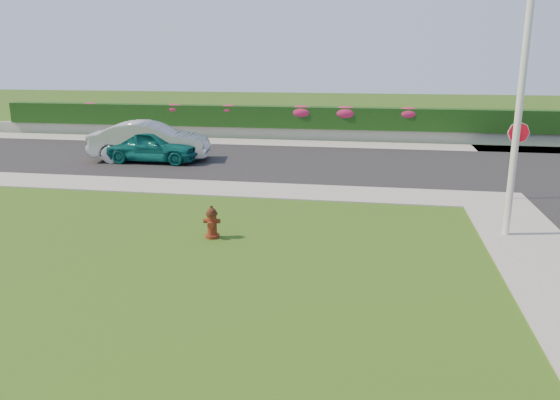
% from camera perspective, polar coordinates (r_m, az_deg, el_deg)
% --- Properties ---
extents(ground, '(120.00, 120.00, 0.00)m').
position_cam_1_polar(ground, '(9.38, -13.02, -11.94)').
color(ground, black).
rests_on(ground, ground).
extents(street_far, '(26.00, 8.00, 0.04)m').
position_cam_1_polar(street_far, '(23.63, -11.05, 4.31)').
color(street_far, black).
rests_on(street_far, ground).
extents(sidewalk_far, '(24.00, 2.00, 0.04)m').
position_cam_1_polar(sidewalk_far, '(19.61, -19.00, 1.70)').
color(sidewalk_far, gray).
rests_on(sidewalk_far, ground).
extents(curb_corner, '(2.00, 2.00, 0.04)m').
position_cam_1_polar(curb_corner, '(17.53, 21.45, 0.00)').
color(curb_corner, gray).
rests_on(curb_corner, ground).
extents(sidewalk_beyond, '(34.00, 2.00, 0.04)m').
position_cam_1_polar(sidewalk_beyond, '(27.36, 0.64, 5.96)').
color(sidewalk_beyond, gray).
rests_on(sidewalk_beyond, ground).
extents(retaining_wall, '(34.00, 0.40, 0.60)m').
position_cam_1_polar(retaining_wall, '(28.78, 1.14, 6.95)').
color(retaining_wall, gray).
rests_on(retaining_wall, ground).
extents(hedge, '(32.00, 0.90, 1.10)m').
position_cam_1_polar(hedge, '(28.78, 1.18, 8.66)').
color(hedge, black).
rests_on(hedge, retaining_wall).
extents(fire_hydrant, '(0.40, 0.38, 0.78)m').
position_cam_1_polar(fire_hydrant, '(12.97, -7.13, -2.37)').
color(fire_hydrant, '#49200B').
rests_on(fire_hydrant, ground).
extents(sedan_teal, '(3.97, 1.60, 1.35)m').
position_cam_1_polar(sedan_teal, '(22.77, -13.32, 5.58)').
color(sedan_teal, '#0C5B55').
rests_on(sedan_teal, street_far).
extents(sedan_silver, '(5.04, 2.55, 1.58)m').
position_cam_1_polar(sedan_silver, '(23.15, -13.39, 6.02)').
color(sedan_silver, '#A7A9AE').
rests_on(sedan_silver, street_far).
extents(utility_pole, '(0.16, 0.16, 6.21)m').
position_cam_1_polar(utility_pole, '(13.62, 23.75, 9.07)').
color(utility_pole, silver).
rests_on(utility_pole, ground).
extents(stop_sign, '(0.64, 0.08, 2.34)m').
position_cam_1_polar(stop_sign, '(17.53, 23.57, 5.49)').
color(stop_sign, slate).
rests_on(stop_sign, ground).
extents(flower_clump_a, '(1.07, 0.69, 0.53)m').
position_cam_1_polar(flower_clump_a, '(32.37, -19.17, 9.13)').
color(flower_clump_a, '#AE1D5C').
rests_on(flower_clump_a, hedge).
extents(flower_clump_b, '(1.16, 0.75, 0.58)m').
position_cam_1_polar(flower_clump_b, '(30.30, -10.94, 9.31)').
color(flower_clump_b, '#AE1D5C').
rests_on(flower_clump_b, hedge).
extents(flower_clump_c, '(1.14, 0.73, 0.57)m').
position_cam_1_polar(flower_clump_c, '(29.36, -5.39, 9.35)').
color(flower_clump_c, '#AE1D5C').
rests_on(flower_clump_c, hedge).
extents(flower_clump_d, '(1.39, 0.89, 0.70)m').
position_cam_1_polar(flower_clump_d, '(28.57, 2.31, 9.16)').
color(flower_clump_d, '#AE1D5C').
rests_on(flower_clump_d, hedge).
extents(flower_clump_e, '(1.41, 0.91, 0.71)m').
position_cam_1_polar(flower_clump_e, '(28.35, 6.88, 9.01)').
color(flower_clump_e, '#AE1D5C').
rests_on(flower_clump_e, hedge).
extents(flower_clump_f, '(1.30, 0.84, 0.65)m').
position_cam_1_polar(flower_clump_f, '(28.34, 13.24, 8.78)').
color(flower_clump_f, '#AE1D5C').
rests_on(flower_clump_f, hedge).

